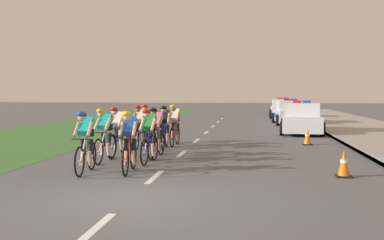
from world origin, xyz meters
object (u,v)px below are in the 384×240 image
(cyclist_third, at_px, (105,135))
(cyclist_sixth, at_px, (156,132))
(cyclist_fourth, at_px, (149,135))
(traffic_cone_near, at_px, (344,164))
(cyclist_tenth, at_px, (175,125))
(cyclist_eighth, at_px, (165,127))
(cyclist_fifth, at_px, (118,131))
(traffic_cone_mid, at_px, (307,137))
(police_car_second, at_px, (290,113))
(cyclist_lead, at_px, (85,141))
(police_car_nearest, at_px, (302,119))
(police_car_third, at_px, (283,109))
(cyclist_seventh, at_px, (140,126))
(cyclist_second, at_px, (129,141))
(cyclist_ninth, at_px, (147,123))

(cyclist_third, height_order, cyclist_sixth, same)
(cyclist_fourth, relative_size, traffic_cone_near, 2.69)
(cyclist_tenth, bearing_deg, cyclist_eighth, -99.84)
(cyclist_fifth, relative_size, traffic_cone_mid, 2.69)
(police_car_second, bearing_deg, cyclist_lead, -109.32)
(police_car_nearest, relative_size, police_car_third, 1.02)
(cyclist_tenth, bearing_deg, cyclist_third, -107.18)
(cyclist_tenth, bearing_deg, traffic_cone_mid, 11.22)
(cyclist_sixth, xyz_separation_m, cyclist_seventh, (-1.09, 2.28, 0.00))
(cyclist_third, bearing_deg, police_car_second, 68.46)
(cyclist_sixth, xyz_separation_m, police_car_second, (5.27, 15.32, -0.11))
(traffic_cone_mid, bearing_deg, cyclist_sixth, -141.24)
(traffic_cone_near, distance_m, traffic_cone_mid, 6.53)
(cyclist_second, distance_m, cyclist_fourth, 1.56)
(traffic_cone_near, bearing_deg, cyclist_second, -178.53)
(cyclist_fifth, bearing_deg, traffic_cone_mid, 31.44)
(cyclist_lead, xyz_separation_m, cyclist_tenth, (1.17, 5.92, 0.00))
(cyclist_second, bearing_deg, cyclist_fifth, 112.13)
(cyclist_lead, bearing_deg, traffic_cone_near, 3.36)
(police_car_second, bearing_deg, traffic_cone_mid, -91.57)
(cyclist_fifth, distance_m, police_car_third, 22.94)
(cyclist_fifth, height_order, police_car_second, police_car_second)
(cyclist_eighth, xyz_separation_m, police_car_nearest, (5.39, 6.90, -0.11))
(cyclist_seventh, bearing_deg, cyclist_lead, -90.39)
(cyclist_tenth, relative_size, police_car_second, 0.39)
(cyclist_seventh, xyz_separation_m, traffic_cone_near, (6.09, -4.83, -0.48))
(cyclist_lead, xyz_separation_m, police_car_third, (6.39, 25.09, -0.11))
(police_car_second, bearing_deg, cyclist_seventh, -115.98)
(cyclist_second, distance_m, police_car_nearest, 12.74)
(cyclist_fifth, distance_m, cyclist_ninth, 3.41)
(cyclist_second, bearing_deg, cyclist_seventh, 101.32)
(cyclist_third, xyz_separation_m, cyclist_fourth, (1.28, 0.01, 0.00))
(cyclist_seventh, bearing_deg, cyclist_fourth, -71.59)
(cyclist_sixth, relative_size, police_car_second, 0.38)
(cyclist_seventh, bearing_deg, cyclist_eighth, -17.13)
(cyclist_sixth, distance_m, police_car_nearest, 10.32)
(cyclist_ninth, bearing_deg, police_car_nearest, 39.52)
(police_car_nearest, relative_size, traffic_cone_near, 7.08)
(cyclist_second, bearing_deg, traffic_cone_near, 1.47)
(cyclist_fifth, bearing_deg, cyclist_second, -67.87)
(cyclist_second, distance_m, cyclist_eighth, 4.66)
(cyclist_tenth, distance_m, police_car_second, 13.37)
(cyclist_fifth, xyz_separation_m, traffic_cone_mid, (6.22, 3.80, -0.48))
(cyclist_fourth, xyz_separation_m, police_car_second, (5.22, 16.46, -0.11))
(cyclist_lead, bearing_deg, cyclist_ninth, 90.19)
(traffic_cone_mid, bearing_deg, cyclist_lead, -131.42)
(cyclist_eighth, bearing_deg, police_car_third, 75.05)
(cyclist_ninth, xyz_separation_m, cyclist_tenth, (1.19, -0.58, 0.00))
(cyclist_tenth, bearing_deg, cyclist_seventh, -147.31)
(cyclist_second, distance_m, cyclist_fifth, 3.09)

